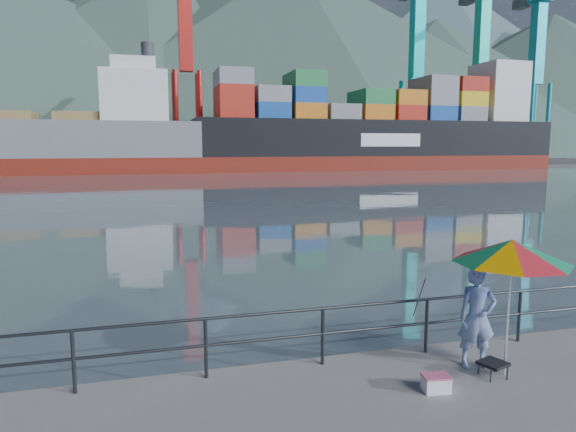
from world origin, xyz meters
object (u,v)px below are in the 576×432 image
object	(u,v)px
fisherman	(477,317)
beach_umbrella	(512,252)
bulk_carrier	(31,142)
cooler_bag	(436,384)
container_ship	(387,132)

from	to	relation	value
fisherman	beach_umbrella	world-z (taller)	beach_umbrella
beach_umbrella	bulk_carrier	bearing A→B (deg)	106.50
beach_umbrella	cooler_bag	distance (m)	2.43
beach_umbrella	container_ship	distance (m)	78.57
cooler_bag	bulk_carrier	distance (m)	73.38
fisherman	container_ship	size ratio (longest dim) A/B	0.03
fisherman	bulk_carrier	distance (m)	73.04
cooler_bag	bulk_carrier	world-z (taller)	bulk_carrier
fisherman	container_ship	bearing A→B (deg)	79.98
beach_umbrella	container_ship	world-z (taller)	container_ship
container_ship	beach_umbrella	bearing A→B (deg)	-114.50
cooler_bag	bulk_carrier	bearing A→B (deg)	112.80
bulk_carrier	container_ship	distance (m)	53.44
bulk_carrier	container_ship	xyz separation A→B (m)	(53.41, 1.00, 1.68)
fisherman	bulk_carrier	xyz separation A→B (m)	(-20.58, 70.00, 3.29)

